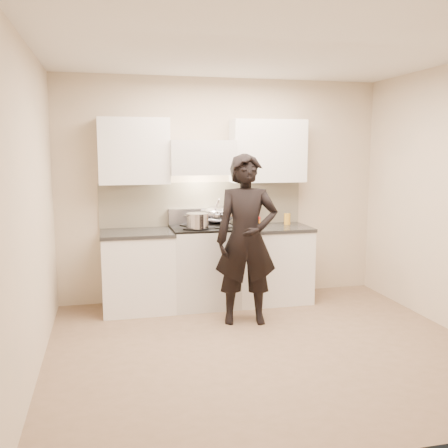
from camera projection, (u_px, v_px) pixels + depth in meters
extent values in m
plane|color=#866B54|center=(265.00, 347.00, 4.69)|extent=(4.00, 4.00, 0.00)
cube|color=beige|center=(222.00, 190.00, 6.17)|extent=(4.00, 0.04, 2.70)
cube|color=beige|center=(364.00, 238.00, 2.81)|extent=(4.00, 0.04, 2.70)
cube|color=beige|center=(31.00, 211.00, 4.03)|extent=(0.04, 3.50, 2.70)
cube|color=silver|center=(269.00, 50.00, 4.29)|extent=(4.00, 3.50, 0.02)
cube|color=#F5EBCA|center=(203.00, 204.00, 6.13)|extent=(2.50, 0.02, 0.53)
cube|color=#9D9CAA|center=(200.00, 217.00, 6.10)|extent=(0.76, 0.08, 0.20)
cube|color=silver|center=(201.00, 158.00, 5.85)|extent=(0.76, 0.40, 0.40)
cylinder|color=#AEADB9|center=(204.00, 174.00, 5.71)|extent=(0.66, 0.02, 0.02)
cube|color=white|center=(268.00, 151.00, 6.07)|extent=(0.90, 0.33, 0.75)
cube|color=white|center=(134.00, 151.00, 5.70)|extent=(0.80, 0.33, 0.75)
cube|color=#C0B7A0|center=(233.00, 210.00, 6.22)|extent=(0.08, 0.01, 0.12)
cube|color=silver|center=(204.00, 267.00, 5.92)|extent=(0.76, 0.65, 0.92)
cube|color=black|center=(204.00, 228.00, 5.85)|extent=(0.76, 0.65, 0.02)
cube|color=silver|center=(215.00, 225.00, 6.00)|extent=(0.36, 0.34, 0.01)
cylinder|color=#AEADB9|center=(209.00, 245.00, 5.59)|extent=(0.62, 0.02, 0.02)
cylinder|color=black|center=(191.00, 229.00, 5.67)|extent=(0.18, 0.18, 0.01)
cylinder|color=black|center=(222.00, 228.00, 5.75)|extent=(0.18, 0.18, 0.01)
cylinder|color=black|center=(187.00, 225.00, 5.95)|extent=(0.18, 0.18, 0.01)
cylinder|color=black|center=(216.00, 224.00, 6.04)|extent=(0.18, 0.18, 0.01)
cube|color=white|center=(270.00, 265.00, 6.12)|extent=(0.90, 0.65, 0.88)
cube|color=black|center=(271.00, 228.00, 6.05)|extent=(0.92, 0.67, 0.04)
cube|color=white|center=(138.00, 272.00, 5.75)|extent=(0.80, 0.65, 0.88)
cube|color=black|center=(137.00, 233.00, 5.68)|extent=(0.82, 0.67, 0.04)
ellipsoid|color=#AEADB9|center=(218.00, 214.00, 6.02)|extent=(0.39, 0.39, 0.22)
torus|color=#AEADB9|center=(218.00, 210.00, 6.01)|extent=(0.41, 0.41, 0.02)
ellipsoid|color=beige|center=(218.00, 215.00, 6.02)|extent=(0.23, 0.23, 0.10)
cylinder|color=white|center=(216.00, 206.00, 5.84)|extent=(0.04, 0.29, 0.21)
cylinder|color=#AEADB9|center=(197.00, 220.00, 5.67)|extent=(0.33, 0.33, 0.17)
cube|color=#AEADB9|center=(186.00, 216.00, 5.58)|extent=(0.06, 0.04, 0.01)
cube|color=#AEADB9|center=(209.00, 214.00, 5.75)|extent=(0.06, 0.04, 0.01)
cylinder|color=#9D9CAA|center=(244.00, 218.00, 6.20)|extent=(0.11, 0.11, 0.15)
cylinder|color=black|center=(246.00, 212.00, 6.20)|extent=(0.01, 0.01, 0.27)
cylinder|color=white|center=(245.00, 212.00, 6.21)|extent=(0.01, 0.01, 0.27)
cylinder|color=#9D9CAA|center=(243.00, 212.00, 6.21)|extent=(0.01, 0.01, 0.27)
cylinder|color=black|center=(242.00, 212.00, 6.20)|extent=(0.01, 0.01, 0.27)
cylinder|color=#9D9CAA|center=(243.00, 212.00, 6.18)|extent=(0.01, 0.01, 0.27)
cylinder|color=white|center=(244.00, 213.00, 6.16)|extent=(0.01, 0.01, 0.27)
cylinder|color=black|center=(245.00, 213.00, 6.17)|extent=(0.01, 0.01, 0.27)
cylinder|color=#9D9CAA|center=(246.00, 212.00, 6.18)|extent=(0.01, 0.01, 0.27)
cylinder|color=orange|center=(259.00, 222.00, 6.14)|extent=(0.04, 0.04, 0.08)
cylinder|color=red|center=(259.00, 218.00, 6.13)|extent=(0.05, 0.05, 0.03)
cylinder|color=gold|center=(287.00, 219.00, 6.19)|extent=(0.08, 0.08, 0.14)
imported|color=black|center=(246.00, 240.00, 5.26)|extent=(0.72, 0.54, 1.80)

